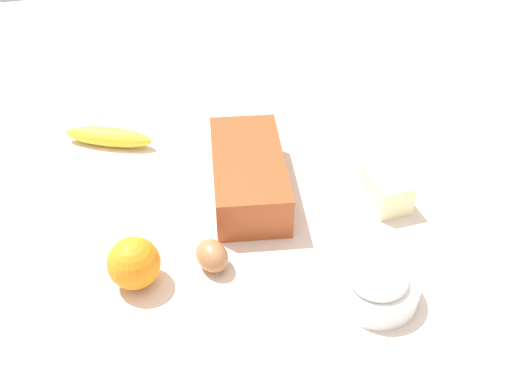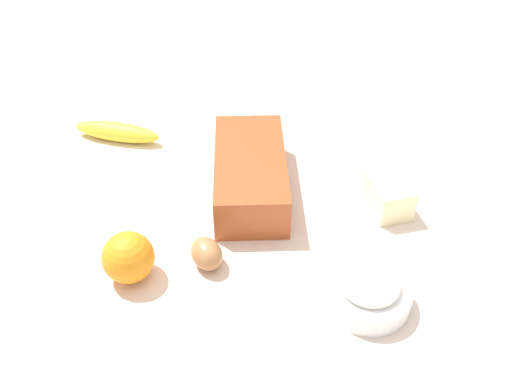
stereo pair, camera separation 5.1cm
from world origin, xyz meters
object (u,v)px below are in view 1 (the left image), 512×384
object	(u,v)px
orange_fruit	(134,263)
butter_block	(387,191)
egg_near_butter	(212,256)
flour_bowl	(377,286)
loaf_pan	(250,172)
banana	(109,137)

from	to	relation	value
orange_fruit	butter_block	distance (m)	0.47
butter_block	egg_near_butter	bearing A→B (deg)	102.74
flour_bowl	butter_block	size ratio (longest dim) A/B	1.44
flour_bowl	butter_block	bearing A→B (deg)	-28.30
orange_fruit	butter_block	xyz separation A→B (m)	(0.08, -0.46, -0.01)
loaf_pan	banana	xyz separation A→B (m)	(0.22, 0.25, -0.02)
orange_fruit	butter_block	bearing A→B (deg)	-80.21
butter_block	egg_near_butter	xyz separation A→B (m)	(-0.08, 0.34, -0.01)
flour_bowl	egg_near_butter	bearing A→B (deg)	60.78
loaf_pan	orange_fruit	size ratio (longest dim) A/B	3.57
orange_fruit	banana	bearing A→B (deg)	2.66
flour_bowl	orange_fruit	xyz separation A→B (m)	(0.13, 0.35, 0.02)
loaf_pan	egg_near_butter	xyz separation A→B (m)	(-0.18, 0.11, -0.02)
butter_block	egg_near_butter	world-z (taller)	butter_block
orange_fruit	flour_bowl	bearing A→B (deg)	-109.62
orange_fruit	egg_near_butter	size ratio (longest dim) A/B	1.27
orange_fruit	egg_near_butter	bearing A→B (deg)	-88.62
flour_bowl	loaf_pan	bearing A→B (deg)	21.52
loaf_pan	egg_near_butter	size ratio (longest dim) A/B	4.53
egg_near_butter	banana	bearing A→B (deg)	19.36
flour_bowl	butter_block	xyz separation A→B (m)	(0.21, -0.11, 0.00)
flour_bowl	egg_near_butter	distance (m)	0.26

